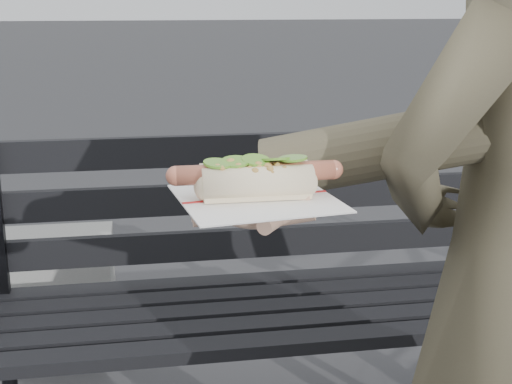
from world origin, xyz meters
TOP-DOWN VIEW (x-y plane):
  - park_bench at (0.06, 0.85)m, footprint 1.50×0.44m
  - held_hotdog at (0.12, 0.09)m, footprint 0.64×0.30m

SIDE VIEW (x-z plane):
  - park_bench at x=0.06m, z-range 0.08..0.96m
  - held_hotdog at x=0.12m, z-range 0.91..1.11m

